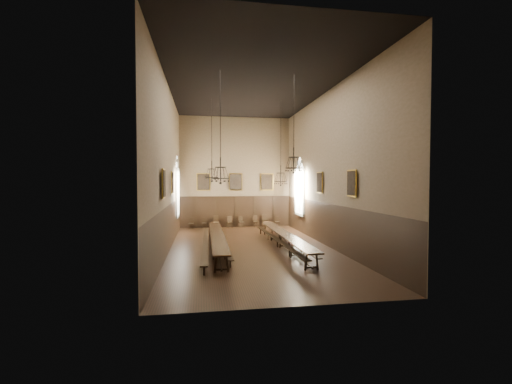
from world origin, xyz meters
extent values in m
cube|color=black|center=(0.00, 0.00, -0.01)|extent=(9.00, 18.00, 0.02)
cube|color=black|center=(0.00, 0.00, 9.01)|extent=(9.00, 18.00, 0.02)
cube|color=#7B644C|center=(0.00, 9.01, 4.50)|extent=(9.00, 0.02, 9.00)
cube|color=#7B644C|center=(0.00, -9.01, 4.50)|extent=(9.00, 0.02, 9.00)
cube|color=#7B644C|center=(-4.51, 0.00, 4.50)|extent=(0.02, 18.00, 9.00)
cube|color=#7B644C|center=(4.51, 0.00, 4.50)|extent=(0.02, 18.00, 9.00)
cube|color=black|center=(-1.89, 0.02, 0.80)|extent=(0.84, 10.73, 0.08)
cube|color=black|center=(1.90, -0.20, 0.80)|extent=(0.75, 10.73, 0.08)
cube|color=black|center=(-2.53, -0.19, 0.45)|extent=(0.59, 10.70, 0.05)
cube|color=black|center=(-1.51, 0.12, 0.39)|extent=(0.30, 9.07, 0.05)
cube|color=black|center=(1.54, 0.06, 0.45)|extent=(0.63, 10.62, 0.05)
cube|color=black|center=(2.50, 0.07, 0.41)|extent=(0.63, 9.77, 0.05)
cube|color=black|center=(-3.59, 8.49, 0.41)|extent=(0.43, 0.43, 0.05)
cube|color=black|center=(-3.59, 8.66, 0.63)|extent=(0.38, 0.09, 0.45)
cube|color=black|center=(-2.58, 8.57, 0.41)|extent=(0.40, 0.40, 0.05)
cube|color=black|center=(-2.58, 8.73, 0.63)|extent=(0.38, 0.06, 0.45)
cube|color=black|center=(-1.61, 8.46, 0.47)|extent=(0.49, 0.49, 0.05)
cube|color=black|center=(-1.61, 8.64, 0.73)|extent=(0.44, 0.09, 0.52)
cube|color=black|center=(-0.51, 8.50, 0.43)|extent=(0.47, 0.47, 0.05)
cube|color=black|center=(-0.51, 8.68, 0.67)|extent=(0.40, 0.11, 0.48)
cube|color=black|center=(0.43, 8.56, 0.43)|extent=(0.49, 0.49, 0.05)
cube|color=black|center=(0.43, 8.73, 0.67)|extent=(0.40, 0.14, 0.48)
cube|color=black|center=(1.62, 8.56, 0.45)|extent=(0.53, 0.53, 0.05)
cube|color=black|center=(1.62, 8.74, 0.71)|extent=(0.42, 0.16, 0.51)
cube|color=black|center=(2.43, 8.57, 0.48)|extent=(0.50, 0.50, 0.05)
cube|color=black|center=(2.43, 8.76, 0.75)|extent=(0.45, 0.10, 0.54)
cube|color=black|center=(3.41, 8.51, 0.41)|extent=(0.39, 0.39, 0.05)
cube|color=black|center=(3.41, 8.67, 0.63)|extent=(0.38, 0.04, 0.45)
cylinder|color=black|center=(-2.09, 2.92, 7.03)|extent=(0.03, 0.03, 3.94)
torus|color=black|center=(-2.09, 2.92, 4.01)|extent=(0.85, 0.85, 0.05)
torus|color=black|center=(-2.09, 2.92, 4.56)|extent=(0.54, 0.54, 0.04)
cylinder|color=black|center=(-2.09, 2.92, 4.46)|extent=(0.06, 0.06, 1.20)
cylinder|color=black|center=(2.35, 2.75, 6.91)|extent=(0.03, 0.03, 4.18)
torus|color=black|center=(2.35, 2.75, 3.75)|extent=(0.87, 0.87, 0.05)
torus|color=black|center=(2.35, 2.75, 4.31)|extent=(0.55, 0.55, 0.04)
cylinder|color=black|center=(2.35, 2.75, 4.21)|extent=(0.06, 0.06, 1.22)
cylinder|color=black|center=(-1.85, -2.76, 6.97)|extent=(0.03, 0.03, 4.07)
torus|color=black|center=(-1.85, -2.76, 3.93)|extent=(0.81, 0.81, 0.05)
torus|color=black|center=(-1.85, -2.76, 4.45)|extent=(0.52, 0.52, 0.04)
cylinder|color=black|center=(-1.85, -2.76, 4.36)|extent=(0.06, 0.06, 1.15)
cylinder|color=black|center=(1.75, -2.62, 7.23)|extent=(0.03, 0.03, 3.54)
torus|color=black|center=(1.75, -2.62, 4.44)|extent=(0.83, 0.83, 0.05)
torus|color=black|center=(1.75, -2.62, 4.98)|extent=(0.52, 0.52, 0.04)
cylinder|color=black|center=(1.75, -2.62, 4.88)|extent=(0.06, 0.06, 1.17)
cube|color=#A78028|center=(-2.60, 8.88, 3.70)|extent=(1.10, 0.12, 1.40)
cube|color=black|center=(-2.60, 8.88, 3.70)|extent=(0.98, 0.02, 1.28)
cube|color=#A78028|center=(0.00, 8.88, 3.70)|extent=(1.10, 0.12, 1.40)
cube|color=black|center=(0.00, 8.88, 3.70)|extent=(0.98, 0.02, 1.28)
cube|color=#A78028|center=(2.60, 8.88, 3.70)|extent=(1.10, 0.12, 1.40)
cube|color=black|center=(2.60, 8.88, 3.70)|extent=(0.98, 0.02, 1.28)
cube|color=#A78028|center=(-4.38, 1.00, 3.70)|extent=(0.12, 1.00, 1.30)
cube|color=black|center=(-4.38, 1.00, 3.70)|extent=(0.02, 0.88, 1.18)
cube|color=#A78028|center=(-4.38, -3.50, 3.70)|extent=(0.12, 1.00, 1.30)
cube|color=black|center=(-4.38, -3.50, 3.70)|extent=(0.02, 0.88, 1.18)
cube|color=#A78028|center=(4.38, 1.00, 3.70)|extent=(0.12, 1.00, 1.30)
cube|color=black|center=(4.38, 1.00, 3.70)|extent=(0.02, 0.88, 1.18)
cube|color=#A78028|center=(4.38, -3.50, 3.70)|extent=(0.12, 1.00, 1.30)
cube|color=black|center=(4.38, -3.50, 3.70)|extent=(0.02, 0.88, 1.18)
camera|label=1|loc=(-2.71, -18.96, 3.85)|focal=24.00mm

